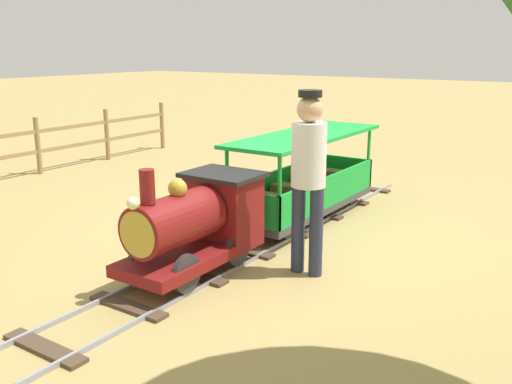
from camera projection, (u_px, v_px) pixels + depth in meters
The scene contains 5 objects.
ground_plane at pixel (262, 241), 5.92m from camera, with size 60.00×60.00×0.00m, color #A38C51.
track at pixel (262, 239), 5.91m from camera, with size 0.73×6.05×0.04m.
locomotive at pixel (197, 221), 4.97m from camera, with size 0.69×1.45×1.01m.
passenger_car at pixel (305, 185), 6.53m from camera, with size 0.79×2.35×0.97m.
conductor_person at pixel (308, 169), 4.84m from camera, with size 0.30×0.30×1.62m.
Camera 1 is at (-3.08, 4.69, 1.97)m, focal length 39.80 mm.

